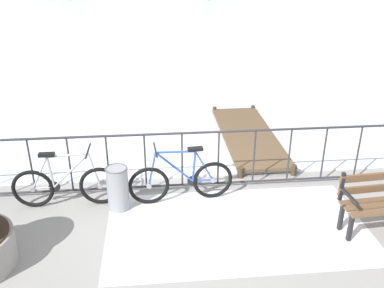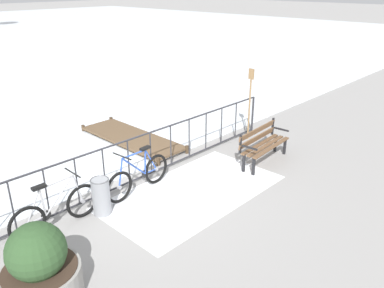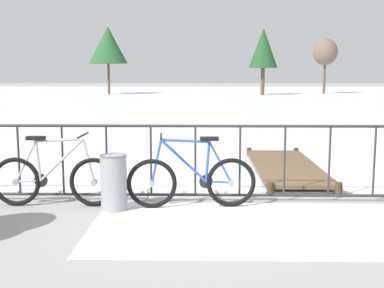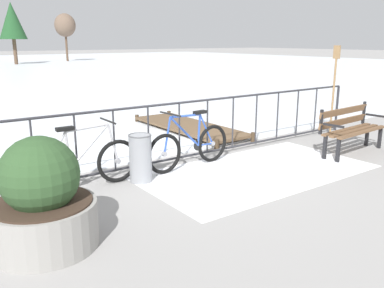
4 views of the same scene
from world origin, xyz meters
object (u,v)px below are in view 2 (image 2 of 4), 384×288
object	(u,v)px
planter_with_shrub	(40,269)
oar_upright	(250,100)
park_bench	(262,142)
trash_bin	(101,196)
bicycle_second	(56,210)
bicycle_near_railing	(139,176)

from	to	relation	value
planter_with_shrub	oar_upright	distance (m)	6.99
park_bench	trash_bin	bearing A→B (deg)	167.93
planter_with_shrub	trash_bin	size ratio (longest dim) A/B	1.61
planter_with_shrub	oar_upright	world-z (taller)	oar_upright
bicycle_second	planter_with_shrub	distance (m)	1.69
bicycle_second	park_bench	bearing A→B (deg)	-12.03
bicycle_second	trash_bin	size ratio (longest dim) A/B	2.34
planter_with_shrub	oar_upright	bearing A→B (deg)	12.11
park_bench	oar_upright	xyz separation A→B (m)	(0.98, 1.12, 0.63)
planter_with_shrub	oar_upright	xyz separation A→B (m)	(6.81, 1.46, 0.64)
bicycle_near_railing	oar_upright	distance (m)	4.07
bicycle_second	park_bench	distance (m)	4.97
bicycle_near_railing	trash_bin	world-z (taller)	bicycle_near_railing
park_bench	trash_bin	xyz separation A→B (m)	(-4.03, 0.86, -0.14)
oar_upright	bicycle_near_railing	bearing A→B (deg)	-178.32
planter_with_shrub	bicycle_second	bearing A→B (deg)	54.83
bicycle_near_railing	oar_upright	world-z (taller)	oar_upright
bicycle_second	park_bench	size ratio (longest dim) A/B	1.05
park_bench	planter_with_shrub	size ratio (longest dim) A/B	1.38
bicycle_near_railing	bicycle_second	distance (m)	1.84
bicycle_second	oar_upright	bearing A→B (deg)	0.80
planter_with_shrub	trash_bin	world-z (taller)	planter_with_shrub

